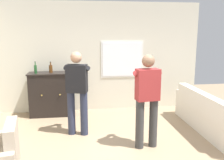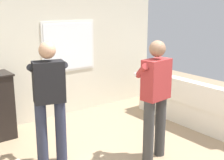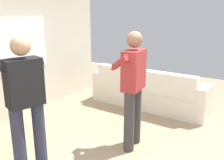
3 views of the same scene
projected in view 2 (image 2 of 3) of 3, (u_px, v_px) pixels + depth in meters
name	position (u px, v px, depth m)	size (l,w,h in m)	color
wall_back_with_window	(41.00, 45.00, 5.64)	(5.20, 0.15, 2.80)	beige
couch	(194.00, 107.00, 5.63)	(0.57, 2.41, 0.83)	silver
person_standing_left	(49.00, 98.00, 4.12)	(0.54, 0.52, 1.68)	#282D42
person_standing_right	(155.00, 95.00, 4.25)	(0.55, 0.50, 1.68)	#383838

